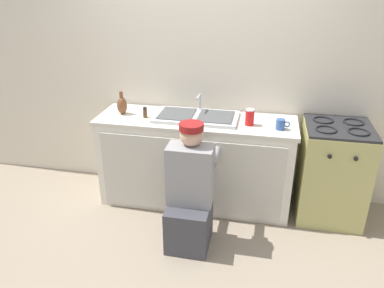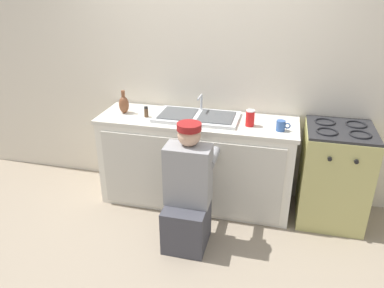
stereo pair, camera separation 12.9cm
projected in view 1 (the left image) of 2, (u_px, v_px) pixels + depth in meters
ground_plane at (190, 215)px, 3.71m from camera, size 12.00×12.00×0.00m
back_wall at (203, 75)px, 3.77m from camera, size 6.00×0.10×2.50m
counter_cabinet at (196, 163)px, 3.79m from camera, size 1.88×0.62×0.87m
countertop at (196, 120)px, 3.61m from camera, size 1.92×0.62×0.04m
sink_double_basin at (196, 116)px, 3.60m from camera, size 0.80×0.44×0.19m
stove_range at (332, 172)px, 3.55m from camera, size 0.60×0.62×0.95m
plumber_person at (190, 197)px, 3.17m from camera, size 0.42×0.61×1.10m
coffee_mug at (281, 124)px, 3.33m from camera, size 0.13×0.08×0.10m
vase_decorative at (122, 105)px, 3.68m from camera, size 0.10×0.10×0.23m
soda_cup_red at (250, 117)px, 3.42m from camera, size 0.08×0.08×0.15m
spice_bottle_pepper at (145, 113)px, 3.60m from camera, size 0.04×0.04×0.10m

